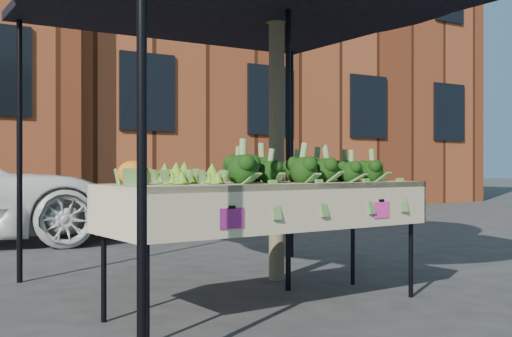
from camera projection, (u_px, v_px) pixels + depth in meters
The scene contains 8 objects.
ground at pixel (270, 314), 4.28m from camera, with size 90.00×90.00×0.00m, color #29292B.
table at pixel (271, 246), 4.45m from camera, with size 2.45×0.95×0.90m.
canopy at pixel (246, 122), 4.99m from camera, with size 3.16×3.16×2.74m, color black, non-canonical shape.
broccoli_heap at pixel (300, 165), 4.62m from camera, with size 1.37×0.57×0.26m, color black.
romanesco_cluster at pixel (184, 169), 4.13m from camera, with size 0.43×0.57×0.20m, color #81C131.
cauliflower_pair at pixel (133, 171), 3.86m from camera, with size 0.20×0.20×0.18m, color orange.
street_tree at pixel (277, 55), 5.56m from camera, with size 2.05×2.05×4.03m, color #1E4C14, non-canonical shape.
building_right at pixel (239, 58), 18.58m from camera, with size 12.00×8.00×8.50m, color #632B17.
Camera 1 is at (-2.33, -3.59, 1.01)m, focal length 43.82 mm.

